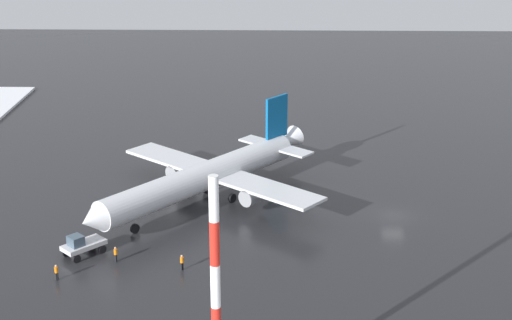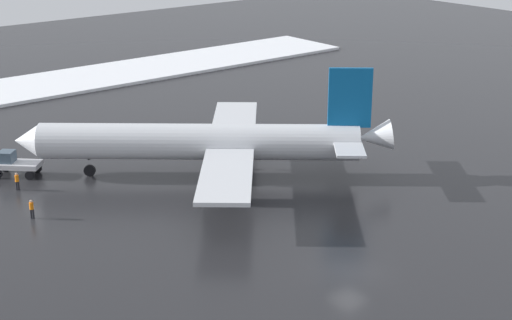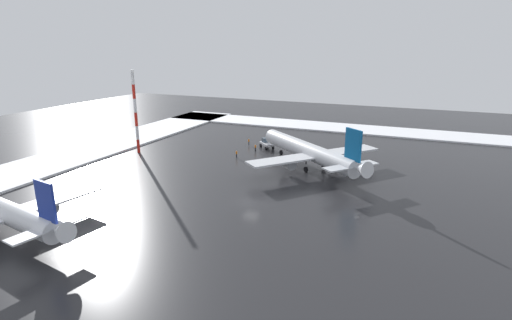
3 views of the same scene
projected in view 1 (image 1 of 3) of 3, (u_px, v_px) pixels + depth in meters
The scene contains 7 objects.
ground_plane at pixel (394, 216), 93.73m from camera, with size 240.00×240.00×0.00m, color #232326.
airplane_distant_tail at pixel (206, 176), 96.21m from camera, with size 27.77×30.32×10.91m.
pushback_tug at pixel (82, 245), 83.46m from camera, with size 4.78×4.84×2.50m.
ground_crew_mid_apron at pixel (182, 262), 80.46m from camera, with size 0.36×0.36×1.71m.
ground_crew_by_nose_gear at pixel (116, 253), 82.20m from camera, with size 0.36×0.36×1.71m.
ground_crew_beside_wing at pixel (56, 271), 78.44m from camera, with size 0.36×0.36×1.71m.
antenna_mast at pixel (216, 307), 54.84m from camera, with size 0.70×0.70×19.69m.
Camera 1 is at (-14.67, -86.19, 38.19)m, focal length 55.00 mm.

